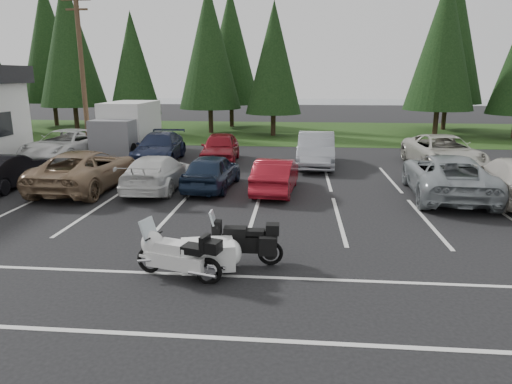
% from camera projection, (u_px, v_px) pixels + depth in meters
% --- Properties ---
extents(ground, '(120.00, 120.00, 0.00)m').
position_uv_depth(ground, '(234.00, 226.00, 13.66)').
color(ground, black).
rests_on(ground, ground).
extents(grass_strip, '(80.00, 16.00, 0.01)m').
position_uv_depth(grass_strip, '(275.00, 132.00, 36.82)').
color(grass_strip, '#1D3410').
rests_on(grass_strip, ground).
extents(lake_water, '(70.00, 50.00, 0.02)m').
position_uv_depth(lake_water, '(313.00, 107.00, 66.39)').
color(lake_water, slate).
rests_on(lake_water, ground).
extents(utility_pole, '(1.60, 0.26, 9.00)m').
position_uv_depth(utility_pole, '(82.00, 70.00, 24.96)').
color(utility_pole, '#473321').
rests_on(utility_pole, ground).
extents(box_truck, '(2.40, 5.60, 2.90)m').
position_uv_depth(box_truck, '(125.00, 129.00, 26.07)').
color(box_truck, silver).
rests_on(box_truck, ground).
extents(stall_markings, '(32.00, 16.00, 0.01)m').
position_uv_depth(stall_markings, '(242.00, 207.00, 15.59)').
color(stall_markings, silver).
rests_on(stall_markings, ground).
extents(conifer_2, '(5.10, 5.10, 11.89)m').
position_uv_depth(conifer_2, '(69.00, 42.00, 35.35)').
color(conifer_2, '#332316').
rests_on(conifer_2, ground).
extents(conifer_3, '(3.87, 3.87, 9.02)m').
position_uv_depth(conifer_3, '(133.00, 64.00, 33.93)').
color(conifer_3, '#332316').
rests_on(conifer_3, ground).
extents(conifer_4, '(4.80, 4.80, 11.17)m').
position_uv_depth(conifer_4, '(209.00, 47.00, 34.59)').
color(conifer_4, '#332316').
rests_on(conifer_4, ground).
extents(conifer_5, '(4.14, 4.14, 9.63)m').
position_uv_depth(conifer_5, '(274.00, 58.00, 33.11)').
color(conifer_5, '#332316').
rests_on(conifer_5, ground).
extents(conifer_6, '(4.93, 4.93, 11.48)m').
position_uv_depth(conifer_6, '(443.00, 42.00, 32.27)').
color(conifer_6, '#332316').
rests_on(conifer_6, ground).
extents(conifer_back_a, '(5.28, 5.28, 12.30)m').
position_uv_depth(conifer_back_a, '(48.00, 43.00, 39.70)').
color(conifer_back_a, '#332316').
rests_on(conifer_back_a, ground).
extents(conifer_back_b, '(4.97, 4.97, 11.58)m').
position_uv_depth(conifer_back_b, '(231.00, 47.00, 38.88)').
color(conifer_back_b, '#332316').
rests_on(conifer_back_b, ground).
extents(conifer_back_c, '(5.50, 5.50, 12.81)m').
position_uv_depth(conifer_back_c, '(452.00, 36.00, 36.44)').
color(conifer_back_c, '#332316').
rests_on(conifer_back_c, ground).
extents(car_near_1, '(1.59, 4.22, 1.38)m').
position_uv_depth(car_near_1, '(6.00, 171.00, 18.22)').
color(car_near_1, black).
rests_on(car_near_1, ground).
extents(car_near_2, '(2.71, 5.66, 1.56)m').
position_uv_depth(car_near_2, '(86.00, 170.00, 18.03)').
color(car_near_2, '#876B4E').
rests_on(car_near_2, ground).
extents(car_near_3, '(1.92, 4.70, 1.36)m').
position_uv_depth(car_near_3, '(157.00, 172.00, 17.96)').
color(car_near_3, silver).
rests_on(car_near_3, ground).
extents(car_near_4, '(1.99, 4.26, 1.41)m').
position_uv_depth(car_near_4, '(212.00, 171.00, 18.06)').
color(car_near_4, '#162338').
rests_on(car_near_4, ground).
extents(car_near_5, '(1.74, 4.12, 1.32)m').
position_uv_depth(car_near_5, '(276.00, 175.00, 17.53)').
color(car_near_5, maroon).
rests_on(car_near_5, ground).
extents(car_near_6, '(3.12, 5.93, 1.59)m').
position_uv_depth(car_near_6, '(447.00, 176.00, 16.83)').
color(car_near_6, gray).
rests_on(car_near_6, ground).
extents(car_far_0, '(3.25, 6.02, 1.61)m').
position_uv_depth(car_far_0, '(66.00, 145.00, 24.26)').
color(car_far_0, white).
rests_on(car_far_0, ground).
extents(car_far_1, '(2.39, 5.27, 1.50)m').
position_uv_depth(car_far_1, '(159.00, 148.00, 23.75)').
color(car_far_1, '#161E38').
rests_on(car_far_1, ground).
extents(car_far_2, '(2.06, 4.57, 1.52)m').
position_uv_depth(car_far_2, '(220.00, 148.00, 23.61)').
color(car_far_2, maroon).
rests_on(car_far_2, ground).
extents(car_far_3, '(1.95, 5.08, 1.65)m').
position_uv_depth(car_far_3, '(316.00, 150.00, 22.59)').
color(car_far_3, gray).
rests_on(car_far_3, ground).
extents(car_far_4, '(3.06, 5.91, 1.59)m').
position_uv_depth(car_far_4, '(443.00, 152.00, 22.06)').
color(car_far_4, beige).
rests_on(car_far_4, ground).
extents(touring_motorcycle, '(2.48, 1.37, 1.31)m').
position_uv_depth(touring_motorcycle, '(178.00, 250.00, 10.00)').
color(touring_motorcycle, silver).
rests_on(touring_motorcycle, ground).
extents(cargo_trailer, '(1.89, 1.35, 0.79)m').
position_uv_depth(cargo_trailer, '(208.00, 258.00, 10.25)').
color(cargo_trailer, white).
rests_on(cargo_trailer, ground).
extents(adventure_motorcycle, '(2.20, 0.79, 1.33)m').
position_uv_depth(adventure_motorcycle, '(241.00, 238.00, 10.74)').
color(adventure_motorcycle, black).
rests_on(adventure_motorcycle, ground).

